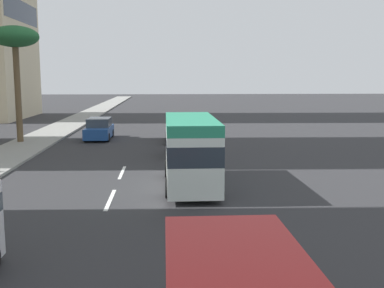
# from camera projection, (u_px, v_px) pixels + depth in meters

# --- Properties ---
(ground_plane) EXTENTS (198.00, 198.00, 0.00)m
(ground_plane) POSITION_uv_depth(u_px,v_px,m) (135.00, 144.00, 34.01)
(ground_plane) COLOR #2D2D30
(sidewalk_right) EXTENTS (162.00, 3.47, 0.15)m
(sidewalk_right) POSITION_uv_depth(u_px,v_px,m) (31.00, 144.00, 33.54)
(sidewalk_right) COLOR gray
(sidewalk_right) RESTS_ON ground_plane
(lane_stripe_mid) EXTENTS (3.20, 0.16, 0.01)m
(lane_stripe_mid) POSITION_uv_depth(u_px,v_px,m) (110.00, 200.00, 18.45)
(lane_stripe_mid) COLOR silver
(lane_stripe_mid) RESTS_ON ground_plane
(lane_stripe_far) EXTENTS (3.20, 0.16, 0.01)m
(lane_stripe_far) POSITION_uv_depth(u_px,v_px,m) (122.00, 172.00, 23.70)
(lane_stripe_far) COLOR silver
(lane_stripe_far) RESTS_ON ground_plane
(minibus_lead) EXTENTS (6.82, 2.32, 3.10)m
(minibus_lead) POSITION_uv_depth(u_px,v_px,m) (191.00, 149.00, 20.52)
(minibus_lead) COLOR silver
(minibus_lead) RESTS_ON ground_plane
(car_fourth) EXTENTS (4.44, 1.95, 1.68)m
(car_fourth) POSITION_uv_depth(u_px,v_px,m) (99.00, 129.00, 36.34)
(car_fourth) COLOR #1E478C
(car_fourth) RESTS_ON ground_plane
(car_fifth) EXTENTS (4.50, 1.86, 1.67)m
(car_fifth) POSITION_uv_depth(u_px,v_px,m) (178.00, 131.00, 34.89)
(car_fifth) COLOR white
(car_fifth) RESTS_ON ground_plane
(car_sixth) EXTENTS (4.12, 1.91, 1.64)m
(car_sixth) POSITION_uv_depth(u_px,v_px,m) (185.00, 143.00, 28.86)
(car_sixth) COLOR silver
(car_sixth) RESTS_ON ground_plane
(palm_tree) EXTENTS (3.41, 3.41, 8.42)m
(palm_tree) POSITION_uv_depth(u_px,v_px,m) (15.00, 41.00, 33.01)
(palm_tree) COLOR brown
(palm_tree) RESTS_ON sidewalk_right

